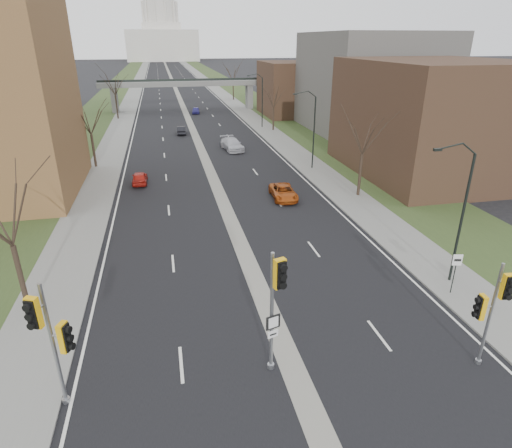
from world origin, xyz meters
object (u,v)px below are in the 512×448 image
object	(u,v)px
signal_pole_left	(51,332)
warning_sign	(498,288)
signal_pole_right	(492,303)
car_right_far	(196,110)
car_right_mid	(232,144)
car_left_near	(140,178)
signal_pole_median	(276,295)
speed_limit_sign	(456,267)
car_left_far	(182,130)
car_right_near	(283,192)

from	to	relation	value
signal_pole_left	warning_sign	bearing A→B (deg)	29.10
signal_pole_right	car_right_far	bearing A→B (deg)	101.20
signal_pole_left	car_right_mid	world-z (taller)	signal_pole_left
warning_sign	car_left_near	distance (m)	34.21
signal_pole_median	speed_limit_sign	world-z (taller)	signal_pole_median
signal_pole_right	car_right_mid	bearing A→B (deg)	101.92
car_right_mid	car_left_far	bearing A→B (deg)	108.80
car_left_far	car_right_near	distance (m)	33.44
warning_sign	car_right_far	distance (m)	73.69
signal_pole_left	car_left_far	distance (m)	55.51
signal_pole_left	car_right_near	xyz separation A→B (m)	(15.44, 22.36, -3.11)
signal_pole_left	car_right_mid	size ratio (longest dim) A/B	1.05
car_left_near	car_right_far	xyz separation A→B (m)	(9.71, 45.20, -0.01)
signal_pole_left	car_left_near	size ratio (longest dim) A/B	1.53
signal_pole_median	car_right_near	world-z (taller)	signal_pole_median
warning_sign	car_left_near	world-z (taller)	warning_sign
car_left_near	signal_pole_left	bearing A→B (deg)	86.70
car_right_near	car_right_mid	distance (m)	20.31
speed_limit_sign	car_right_mid	world-z (taller)	speed_limit_sign
speed_limit_sign	car_right_far	size ratio (longest dim) A/B	0.69
signal_pole_median	car_right_near	xyz separation A→B (m)	(6.63, 22.24, -3.51)
car_left_far	car_right_far	world-z (taller)	car_right_far
car_right_mid	car_right_far	xyz separation A→B (m)	(-2.14, 32.58, -0.17)
car_right_near	car_right_far	world-z (taller)	car_right_near
warning_sign	car_left_far	size ratio (longest dim) A/B	0.53
car_left_near	car_right_far	size ratio (longest dim) A/B	1.02
warning_sign	car_right_near	distance (m)	21.18
car_left_near	car_right_near	size ratio (longest dim) A/B	0.81
speed_limit_sign	car_left_far	distance (m)	52.34
signal_pole_median	car_right_far	distance (m)	75.21
warning_sign	car_right_far	bearing A→B (deg)	75.58
car_left_near	car_right_mid	size ratio (longest dim) A/B	0.69
warning_sign	signal_pole_median	bearing A→B (deg)	166.67
signal_pole_right	car_left_far	xyz separation A→B (m)	(-10.35, 56.37, -2.84)
warning_sign	car_right_near	bearing A→B (deg)	85.49
signal_pole_median	car_right_mid	distance (m)	42.91
warning_sign	car_left_near	size ratio (longest dim) A/B	0.54
car_left_far	car_right_mid	size ratio (longest dim) A/B	0.70
speed_limit_sign	car_right_far	bearing A→B (deg)	109.81
signal_pole_right	signal_pole_left	bearing A→B (deg)	-178.24
signal_pole_median	car_right_mid	world-z (taller)	signal_pole_median
signal_pole_median	signal_pole_left	bearing A→B (deg)	165.02
signal_pole_right	car_right_near	xyz separation A→B (m)	(-2.60, 23.84, -2.82)
signal_pole_left	car_right_far	size ratio (longest dim) A/B	1.56
signal_pole_median	car_left_near	distance (m)	30.84
signal_pole_left	signal_pole_median	world-z (taller)	signal_pole_median
signal_pole_left	car_right_mid	bearing A→B (deg)	95.34
signal_pole_right	car_left_near	xyz separation A→B (m)	(-16.06, 31.47, -2.83)
car_right_far	car_right_near	bearing A→B (deg)	-80.09
speed_limit_sign	car_right_mid	distance (m)	39.03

